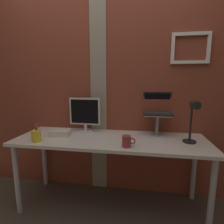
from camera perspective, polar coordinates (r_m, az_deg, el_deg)
The scene contains 10 objects.
ground_plane at distance 2.17m, azimuth -4.20°, elevation -27.28°, with size 6.00×6.00×0.00m, color #4C4238.
brick_wall_back at distance 2.10m, azimuth -2.16°, elevation 8.28°, with size 3.68×0.16×2.50m.
desk at distance 1.83m, azimuth -0.52°, elevation -10.68°, with size 1.90×0.63×0.74m.
monitor at distance 2.01m, azimuth -8.64°, elevation -0.43°, with size 0.35×0.18×0.38m.
laptop_stand at distance 1.93m, azimuth 14.31°, elevation -2.84°, with size 0.28×0.22×0.22m.
laptop at distance 1.97m, azimuth 14.31°, elevation 1.38°, with size 0.30×0.27×0.23m.
desk_lamp at distance 1.73m, azimuth 24.52°, elevation -1.56°, with size 0.12×0.20×0.40m.
pen_cup at distance 1.83m, azimuth -23.11°, elevation -7.09°, with size 0.09×0.09×0.18m.
coffee_mug at distance 1.56m, azimuth 4.76°, elevation -9.37°, with size 0.12×0.08×0.10m.
paper_clutter_stack at distance 1.96m, azimuth -16.34°, elevation -6.46°, with size 0.20×0.14×0.06m, color silver.
Camera 1 is at (0.42, -1.68, 1.31)m, focal length 28.50 mm.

